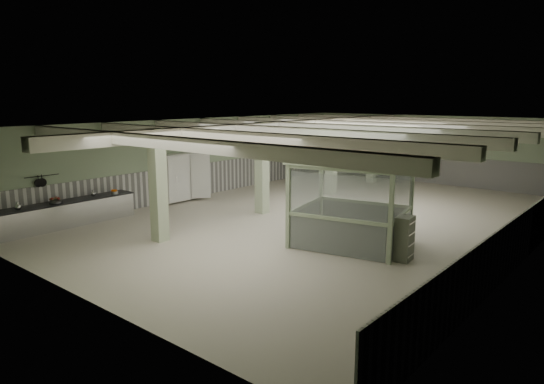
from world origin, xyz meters
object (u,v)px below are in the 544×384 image
Objects in this scene: walkin_cooler at (181,179)px; guard_booth at (352,187)px; prep_counter at (67,213)px; filing_cabinet at (404,239)px.

walkin_cooler is 9.08m from guard_booth.
walkin_cooler is 0.58× the size of guard_booth.
prep_counter is at bearing -89.10° from walkin_cooler.
guard_booth is at bearing 27.28° from prep_counter.
prep_counter is at bearing -164.74° from guard_booth.
guard_booth is 2.33m from filing_cabinet.
guard_booth is (8.94, 4.61, 1.36)m from prep_counter.
filing_cabinet is (10.91, 4.21, 0.18)m from prep_counter.
prep_counter is at bearing -164.29° from filing_cabinet.
walkin_cooler is at bearing 168.83° from filing_cabinet.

